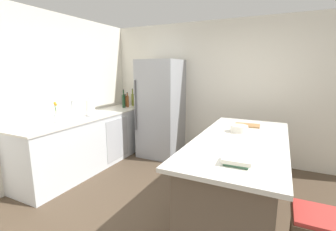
# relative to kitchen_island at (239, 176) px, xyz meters

# --- Properties ---
(ground_plane) EXTENTS (7.20, 7.20, 0.00)m
(ground_plane) POSITION_rel_kitchen_island_xyz_m (-0.54, -0.46, -0.47)
(ground_plane) COLOR #4C3D2D
(wall_rear) EXTENTS (6.00, 0.10, 2.60)m
(wall_rear) POSITION_rel_kitchen_island_xyz_m (-0.54, 1.79, 0.83)
(wall_rear) COLOR silver
(wall_rear) RESTS_ON ground_plane
(wall_left) EXTENTS (0.10, 6.00, 2.60)m
(wall_left) POSITION_rel_kitchen_island_xyz_m (-2.99, -0.46, 0.83)
(wall_left) COLOR silver
(wall_left) RESTS_ON ground_plane
(counter_run_left) EXTENTS (0.69, 2.68, 0.93)m
(counter_run_left) POSITION_rel_kitchen_island_xyz_m (-2.61, 0.32, -0.00)
(counter_run_left) COLOR silver
(counter_run_left) RESTS_ON ground_plane
(kitchen_island) EXTENTS (0.99, 2.25, 0.93)m
(kitchen_island) POSITION_rel_kitchen_island_xyz_m (0.00, 0.00, 0.00)
(kitchen_island) COLOR brown
(kitchen_island) RESTS_ON ground_plane
(refrigerator) EXTENTS (0.76, 0.77, 1.90)m
(refrigerator) POSITION_rel_kitchen_island_xyz_m (-1.75, 1.37, 0.48)
(refrigerator) COLOR #93969B
(refrigerator) RESTS_ON ground_plane
(bar_stool) EXTENTS (0.36, 0.36, 0.69)m
(bar_stool) POSITION_rel_kitchen_island_xyz_m (0.69, -0.85, 0.09)
(bar_stool) COLOR #473828
(bar_stool) RESTS_ON ground_plane
(sink_faucet) EXTENTS (0.15, 0.05, 0.30)m
(sink_faucet) POSITION_rel_kitchen_island_xyz_m (-2.65, 0.01, 0.62)
(sink_faucet) COLOR silver
(sink_faucet) RESTS_ON counter_run_left
(flower_vase) EXTENTS (0.07, 0.07, 0.32)m
(flower_vase) POSITION_rel_kitchen_island_xyz_m (-2.58, -0.36, 0.57)
(flower_vase) COLOR silver
(flower_vase) RESTS_ON counter_run_left
(paper_towel_roll) EXTENTS (0.14, 0.14, 0.31)m
(paper_towel_roll) POSITION_rel_kitchen_island_xyz_m (-2.55, 0.27, 0.59)
(paper_towel_roll) COLOR gray
(paper_towel_roll) RESTS_ON counter_run_left
(olive_oil_bottle) EXTENTS (0.05, 0.05, 0.37)m
(olive_oil_bottle) POSITION_rel_kitchen_island_xyz_m (-2.53, 1.54, 0.61)
(olive_oil_bottle) COLOR olive
(olive_oil_bottle) RESTS_ON counter_run_left
(whiskey_bottle) EXTENTS (0.08, 0.08, 0.26)m
(whiskey_bottle) POSITION_rel_kitchen_island_xyz_m (-2.65, 1.44, 0.56)
(whiskey_bottle) COLOR brown
(whiskey_bottle) RESTS_ON counter_run_left
(vinegar_bottle) EXTENTS (0.06, 0.06, 0.31)m
(vinegar_bottle) POSITION_rel_kitchen_island_xyz_m (-2.52, 1.34, 0.59)
(vinegar_bottle) COLOR #994C23
(vinegar_bottle) RESTS_ON counter_run_left
(wine_bottle) EXTENTS (0.07, 0.07, 0.38)m
(wine_bottle) POSITION_rel_kitchen_island_xyz_m (-2.55, 1.25, 0.60)
(wine_bottle) COLOR #19381E
(wine_bottle) RESTS_ON counter_run_left
(cookbook_stack) EXTENTS (0.24, 0.20, 0.06)m
(cookbook_stack) POSITION_rel_kitchen_island_xyz_m (0.08, -0.76, 0.49)
(cookbook_stack) COLOR #4C7F60
(cookbook_stack) RESTS_ON kitchen_island
(mixing_bowl) EXTENTS (0.22, 0.22, 0.09)m
(mixing_bowl) POSITION_rel_kitchen_island_xyz_m (-0.07, 0.31, 0.50)
(mixing_bowl) COLOR silver
(mixing_bowl) RESTS_ON kitchen_island
(cutting_board) EXTENTS (0.34, 0.24, 0.02)m
(cutting_board) POSITION_rel_kitchen_island_xyz_m (-0.02, 0.70, 0.47)
(cutting_board) COLOR #9E7042
(cutting_board) RESTS_ON kitchen_island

